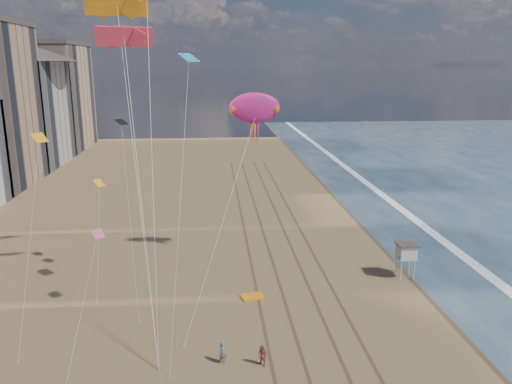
# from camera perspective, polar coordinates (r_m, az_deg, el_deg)

# --- Properties ---
(wet_sand) EXTENTS (260.00, 260.00, 0.00)m
(wet_sand) POSITION_cam_1_polar(r_m,az_deg,el_deg) (67.85, 16.16, -4.50)
(wet_sand) COLOR #42301E
(wet_sand) RESTS_ON ground
(foam) EXTENTS (260.00, 260.00, 0.00)m
(foam) POSITION_cam_1_polar(r_m,az_deg,el_deg) (69.45, 19.41, -4.32)
(foam) COLOR white
(foam) RESTS_ON ground
(tracks) EXTENTS (7.68, 120.00, 0.01)m
(tracks) POSITION_cam_1_polar(r_m,az_deg,el_deg) (54.64, 3.51, -8.56)
(tracks) COLOR brown
(tracks) RESTS_ON ground
(lifeguard_stand) EXTENTS (2.04, 2.04, 3.69)m
(lifeguard_stand) POSITION_cam_1_polar(r_m,az_deg,el_deg) (53.22, 16.80, -6.53)
(lifeguard_stand) COLOR silver
(lifeguard_stand) RESTS_ON ground
(grounded_kite) EXTENTS (2.29, 1.71, 0.23)m
(grounded_kite) POSITION_cam_1_polar(r_m,az_deg,el_deg) (47.84, -0.37, -11.86)
(grounded_kite) COLOR orange
(grounded_kite) RESTS_ON ground
(show_kite) EXTENTS (5.89, 8.77, 23.88)m
(show_kite) POSITION_cam_1_polar(r_m,az_deg,el_deg) (51.74, -0.16, 9.55)
(show_kite) COLOR #B81C77
(show_kite) RESTS_ON ground
(kite_flyer_a) EXTENTS (0.72, 0.61, 1.69)m
(kite_flyer_a) POSITION_cam_1_polar(r_m,az_deg,el_deg) (38.28, -3.82, -17.87)
(kite_flyer_a) COLOR slate
(kite_flyer_a) RESTS_ON ground
(kite_flyer_b) EXTENTS (1.00, 1.00, 1.64)m
(kite_flyer_b) POSITION_cam_1_polar(r_m,az_deg,el_deg) (37.95, 0.73, -18.21)
(kite_flyer_b) COLOR #8C4751
(kite_flyer_b) RESTS_ON ground
(small_kites) EXTENTS (15.50, 11.00, 15.17)m
(small_kites) POSITION_cam_1_polar(r_m,az_deg,el_deg) (45.34, -16.24, 6.03)
(small_kites) COLOR #289BD6
(small_kites) RESTS_ON ground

